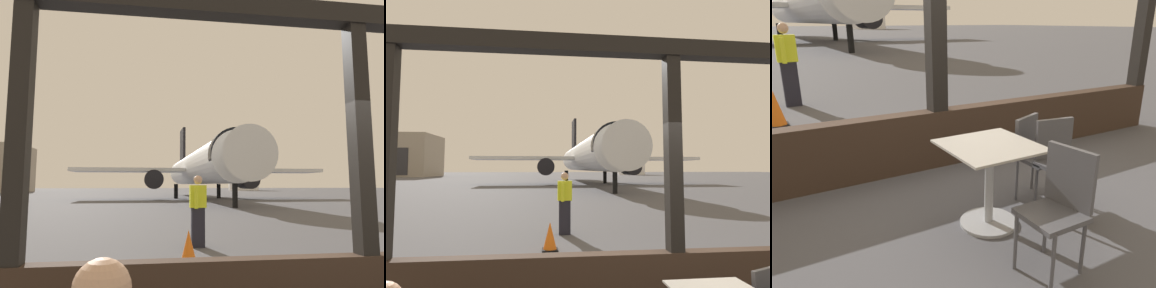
{
  "view_description": "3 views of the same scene",
  "coord_description": "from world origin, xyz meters",
  "views": [
    {
      "loc": [
        -2.56,
        -3.71,
        1.51
      ],
      "look_at": [
        0.84,
        19.88,
        4.36
      ],
      "focal_mm": 31.94,
      "sensor_mm": 36.0,
      "label": 1
    },
    {
      "loc": [
        -1.84,
        -4.22,
        1.86
      ],
      "look_at": [
        0.75,
        18.43,
        3.64
      ],
      "focal_mm": 29.15,
      "sensor_mm": 36.0,
      "label": 2
    },
    {
      "loc": [
        -1.97,
        -4.03,
        1.77
      ],
      "look_at": [
        -0.15,
        -0.91,
        0.56
      ],
      "focal_mm": 34.42,
      "sensor_mm": 36.0,
      "label": 3
    }
  ],
  "objects": [
    {
      "name": "window_frame",
      "position": [
        0.0,
        0.0,
        1.27
      ],
      "size": [
        7.86,
        0.24,
        3.7
      ],
      "color": "#38281E",
      "rests_on": "ground"
    },
    {
      "name": "fuel_storage_tank",
      "position": [
        24.08,
        84.99,
        2.66
      ],
      "size": [
        7.93,
        7.93,
        5.32
      ],
      "primitive_type": "cylinder",
      "color": "white",
      "rests_on": "ground"
    },
    {
      "name": "ground_plane",
      "position": [
        0.0,
        40.0,
        0.0
      ],
      "size": [
        220.0,
        220.0,
        0.0
      ],
      "primitive_type": "plane",
      "color": "#4C4C51"
    },
    {
      "name": "traffic_cone",
      "position": [
        -1.65,
        3.05,
        0.3
      ],
      "size": [
        0.36,
        0.36,
        0.63
      ],
      "color": "orange",
      "rests_on": "ground"
    },
    {
      "name": "distant_hangar",
      "position": [
        -36.68,
        70.06,
        4.7
      ],
      "size": [
        20.99,
        13.48,
        9.41
      ],
      "color": "#9E9384",
      "rests_on": "ground"
    },
    {
      "name": "ground_crew_worker",
      "position": [
        -1.2,
        4.71,
        0.9
      ],
      "size": [
        0.4,
        0.55,
        1.74
      ],
      "color": "black",
      "rests_on": "ground"
    },
    {
      "name": "airplane",
      "position": [
        3.49,
        32.48,
        3.32
      ],
      "size": [
        26.6,
        35.84,
        10.08
      ],
      "color": "silver",
      "rests_on": "ground"
    }
  ]
}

